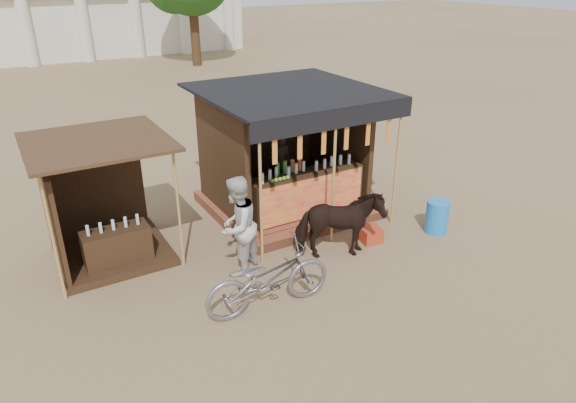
% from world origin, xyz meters
% --- Properties ---
extents(ground, '(120.00, 120.00, 0.00)m').
position_xyz_m(ground, '(0.00, 0.00, 0.00)').
color(ground, '#846B4C').
rests_on(ground, ground).
extents(main_stall, '(3.60, 3.61, 2.78)m').
position_xyz_m(main_stall, '(1.00, 3.36, 1.02)').
color(main_stall, '#954E31').
rests_on(main_stall, ground).
extents(secondary_stall, '(2.40, 2.40, 2.38)m').
position_xyz_m(secondary_stall, '(-3.17, 3.24, 0.85)').
color(secondary_stall, '#3C2315').
rests_on(secondary_stall, ground).
extents(cow, '(1.78, 1.28, 1.37)m').
position_xyz_m(cow, '(0.74, 0.96, 0.69)').
color(cow, black).
rests_on(cow, ground).
extents(motorbike, '(2.20, 0.89, 1.13)m').
position_xyz_m(motorbike, '(-1.18, 0.21, 0.57)').
color(motorbike, gray).
rests_on(motorbike, ground).
extents(bystander, '(1.14, 1.10, 1.86)m').
position_xyz_m(bystander, '(-1.12, 1.47, 0.93)').
color(bystander, beige).
rests_on(bystander, ground).
extents(blue_barrel, '(0.60, 0.60, 0.70)m').
position_xyz_m(blue_barrel, '(3.14, 0.77, 0.35)').
color(blue_barrel, blue).
rests_on(blue_barrel, ground).
extents(red_crate, '(0.46, 0.50, 0.30)m').
position_xyz_m(red_crate, '(1.68, 1.15, 0.15)').
color(red_crate, '#A9331C').
rests_on(red_crate, ground).
extents(cooler, '(0.75, 0.63, 0.46)m').
position_xyz_m(cooler, '(1.85, 2.60, 0.23)').
color(cooler, '#186D2B').
rests_on(cooler, ground).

